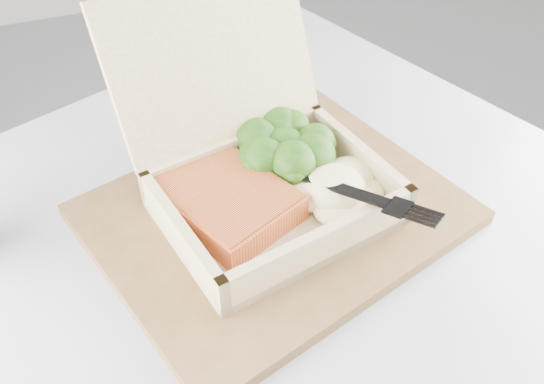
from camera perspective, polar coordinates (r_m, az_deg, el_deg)
name	(u,v)px	position (r m, az deg, el deg)	size (l,w,h in m)	color
cafe_table	(282,369)	(0.72, 0.95, -16.33)	(0.95, 0.95, 0.71)	black
serving_tray	(275,214)	(0.61, 0.27, -2.07)	(0.34, 0.27, 0.01)	brown
takeout_container	(254,155)	(0.59, -1.68, 3.46)	(0.25, 0.27, 0.19)	tan
salmon_fillet	(225,199)	(0.58, -4.48, -0.67)	(0.10, 0.13, 0.03)	#D45E29
broccoli_pile	(285,150)	(0.62, 1.25, 3.96)	(0.11, 0.11, 0.04)	#366716
mashed_potatoes	(334,187)	(0.59, 5.87, 0.45)	(0.10, 0.09, 0.03)	#F9EBA1
plastic_fork	(312,176)	(0.58, 3.76, 1.53)	(0.11, 0.16, 0.02)	black
receipt	(190,124)	(0.74, -7.70, 6.39)	(0.08, 0.15, 0.00)	white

